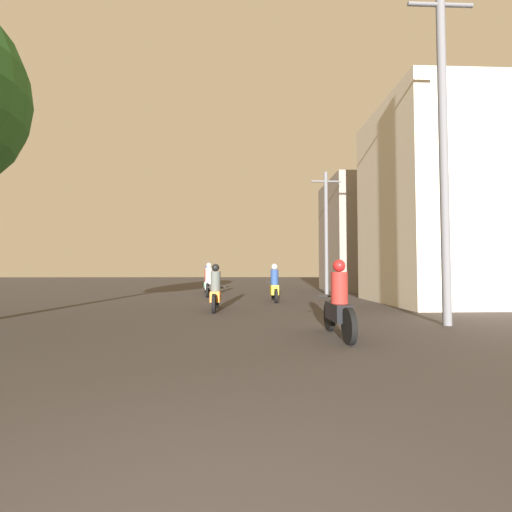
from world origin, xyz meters
The scene contains 9 objects.
motorcycle_black centered at (2.03, 5.48, 0.60)m, with size 0.60×1.99×1.50m.
motorcycle_orange centered at (-0.68, 9.89, 0.60)m, with size 0.60×1.89×1.49m.
motorcycle_yellow centered at (1.49, 13.00, 0.62)m, with size 0.60×1.97×1.55m.
motorcycle_white centered at (-1.49, 15.94, 0.66)m, with size 0.60×2.15×1.65m.
motorcycle_green centered at (-1.87, 18.88, 0.62)m, with size 0.60×1.99×1.56m.
building_right_near centered at (7.85, 11.89, 3.86)m, with size 4.65×5.36×7.73m.
building_right_far centered at (8.07, 20.06, 3.43)m, with size 5.12×5.15×6.87m.
utility_pole_near centered at (4.96, 6.77, 4.28)m, with size 1.60×0.20×8.22m.
utility_pole_far centered at (4.66, 17.04, 3.45)m, with size 1.60×0.20×6.57m.
Camera 1 is at (0.18, -1.08, 1.30)m, focal length 24.00 mm.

